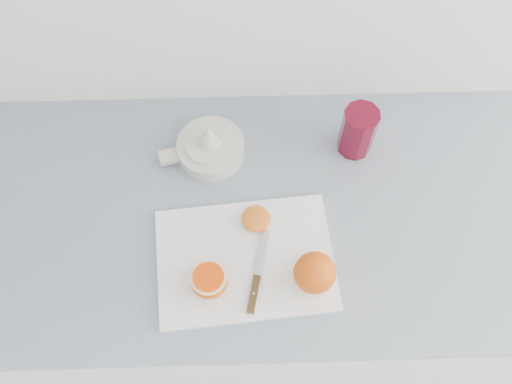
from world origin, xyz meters
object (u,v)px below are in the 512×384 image
half_orange (209,280)px  red_tumbler (357,132)px  citrus_juicer (210,146)px  counter (282,275)px  cutting_board (245,260)px

half_orange → red_tumbler: 0.46m
half_orange → red_tumbler: red_tumbler is taller
red_tumbler → citrus_juicer: bearing=-178.6°
citrus_juicer → counter: bearing=-39.7°
counter → cutting_board: bearing=-130.5°
citrus_juicer → red_tumbler: 0.33m
counter → red_tumbler: 0.55m
cutting_board → half_orange: size_ratio=4.86×
counter → cutting_board: cutting_board is taller
cutting_board → citrus_juicer: (-0.07, 0.26, 0.02)m
cutting_board → red_tumbler: (0.25, 0.27, 0.05)m
half_orange → citrus_juicer: citrus_juicer is taller
cutting_board → half_orange: half_orange is taller
cutting_board → red_tumbler: size_ratio=2.81×
half_orange → counter: bearing=44.5°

